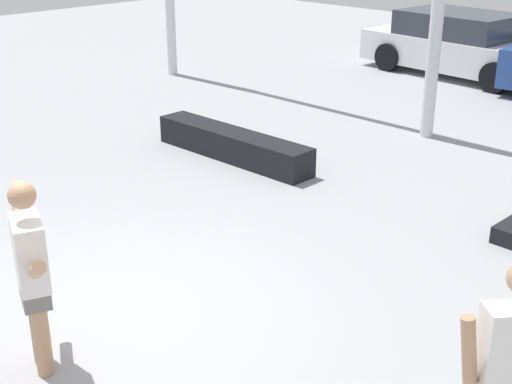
# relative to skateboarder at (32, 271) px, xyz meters

# --- Properties ---
(ground_plane) EXTENTS (36.00, 36.00, 0.00)m
(ground_plane) POSITION_rel_skateboarder_xyz_m (-0.28, 0.84, -0.87)
(ground_plane) COLOR #9E9EA3
(skateboarder) EXTENTS (1.37, 0.63, 1.58)m
(skateboarder) POSITION_rel_skateboarder_xyz_m (0.00, 0.00, 0.00)
(skateboarder) COLOR tan
(skateboarder) RESTS_ON ground_plane
(grind_box) EXTENTS (2.73, 0.49, 0.41)m
(grind_box) POSITION_rel_skateboarder_xyz_m (-2.56, 4.54, -0.66)
(grind_box) COLOR black
(grind_box) RESTS_ON ground_plane
(parked_car_white) EXTENTS (4.38, 2.18, 1.31)m
(parked_car_white) POSITION_rel_skateboarder_xyz_m (-3.02, 11.76, -0.23)
(parked_car_white) COLOR white
(parked_car_white) RESTS_ON ground_plane
(bystander) EXTENTS (0.51, 0.61, 1.52)m
(bystander) POSITION_rel_skateboarder_xyz_m (3.10, 1.47, -0.04)
(bystander) COLOR tan
(bystander) RESTS_ON ground_plane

